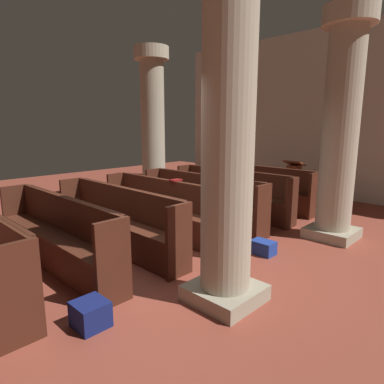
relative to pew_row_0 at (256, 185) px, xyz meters
name	(u,v)px	position (x,y,z in m)	size (l,w,h in m)	color
ground_plane	(161,256)	(0.74, -3.71, -0.53)	(19.20, 19.20, 0.00)	brown
back_wall	(332,115)	(0.74, 2.37, 1.72)	(10.00, 0.16, 4.50)	beige
pew_row_0	(256,185)	(0.00, 0.00, 0.00)	(3.00, 0.46, 0.99)	#4C2316
pew_row_1	(231,191)	(0.00, -1.00, 0.00)	(3.00, 0.46, 0.99)	#4C2316
pew_row_2	(201,198)	(0.00, -2.00, 0.00)	(3.00, 0.47, 0.99)	#4C2316
pew_row_3	(164,206)	(0.00, -3.00, 0.00)	(3.00, 0.46, 0.99)	#4C2316
pew_row_4	(117,217)	(0.00, -4.00, 0.00)	(3.00, 0.46, 0.99)	#4C2316
pew_row_5	(56,231)	(0.00, -5.00, 0.00)	(3.00, 0.47, 0.99)	#4C2316
pillar_aisle_side	(341,125)	(2.29, -1.02, 1.47)	(0.86, 0.86, 3.84)	#9F967E
pillar_far_side	(153,124)	(-2.24, -1.39, 1.47)	(0.86, 0.86, 3.84)	#9F967E
pillar_aisle_rear	(228,125)	(2.29, -4.08, 1.47)	(0.82, 0.82, 3.84)	#9F967E
lectern	(293,184)	(0.36, 1.17, -0.08)	(0.48, 0.45, 1.08)	#562B1A
hymn_book	(176,180)	(0.12, -2.81, 0.48)	(0.14, 0.22, 0.03)	maroon
kneeler_box_blue	(263,247)	(1.83, -2.56, -0.42)	(0.36, 0.25, 0.21)	navy
kneeler_box_navy	(90,314)	(1.65, -5.42, -0.40)	(0.33, 0.31, 0.26)	navy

